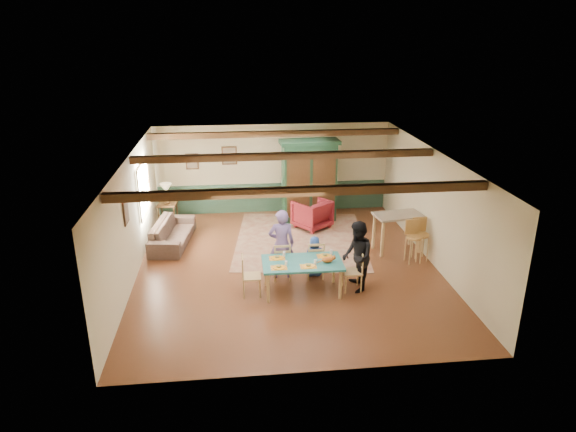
{
  "coord_description": "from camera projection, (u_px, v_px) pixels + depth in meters",
  "views": [
    {
      "loc": [
        -1.21,
        -11.0,
        5.38
      ],
      "look_at": [
        0.05,
        0.38,
        1.15
      ],
      "focal_mm": 32.0,
      "sensor_mm": 36.0,
      "label": 1
    }
  ],
  "objects": [
    {
      "name": "floor",
      "position": [
        288.0,
        267.0,
        12.25
      ],
      "size": [
        8.0,
        8.0,
        0.0
      ],
      "primitive_type": "plane",
      "color": "#4F2616",
      "rests_on": "ground"
    },
    {
      "name": "picture_back_b",
      "position": [
        192.0,
        161.0,
        15.13
      ],
      "size": [
        0.38,
        0.04,
        0.48
      ],
      "primitive_type": null,
      "color": "gray",
      "rests_on": "wall_back"
    },
    {
      "name": "dining_chair_far_right",
      "position": [
        315.0,
        259.0,
        11.61
      ],
      "size": [
        0.4,
        0.42,
        0.9
      ],
      "primitive_type": null,
      "rotation": [
        0.0,
        0.0,
        3.13
      ],
      "color": "tan",
      "rests_on": "floor"
    },
    {
      "name": "ceiling_beam_front",
      "position": [
        301.0,
        191.0,
        9.2
      ],
      "size": [
        6.95,
        0.16,
        0.16
      ],
      "primitive_type": "cube",
      "color": "#311E0D",
      "rests_on": "ceiling"
    },
    {
      "name": "counter_table",
      "position": [
        397.0,
        233.0,
        12.97
      ],
      "size": [
        1.27,
        0.85,
        0.99
      ],
      "primitive_type": null,
      "rotation": [
        0.0,
        0.0,
        0.14
      ],
      "color": "tan",
      "rests_on": "floor"
    },
    {
      "name": "armoire",
      "position": [
        309.0,
        181.0,
        14.85
      ],
      "size": [
        1.72,
        0.76,
        2.39
      ],
      "primitive_type": "cube",
      "rotation": [
        0.0,
        0.0,
        0.05
      ],
      "color": "#13311E",
      "rests_on": "floor"
    },
    {
      "name": "dining_table",
      "position": [
        302.0,
        277.0,
        10.97
      ],
      "size": [
        1.71,
        0.96,
        0.71
      ],
      "primitive_type": null,
      "rotation": [
        0.0,
        0.0,
        -0.01
      ],
      "color": "#216867",
      "rests_on": "floor"
    },
    {
      "name": "cat",
      "position": [
        327.0,
        259.0,
        10.78
      ],
      "size": [
        0.34,
        0.14,
        0.17
      ],
      "primitive_type": null,
      "rotation": [
        0.0,
        0.0,
        -0.01
      ],
      "color": "#CB6123",
      "rests_on": "dining_table"
    },
    {
      "name": "place_setting_near_left",
      "position": [
        279.0,
        266.0,
        10.56
      ],
      "size": [
        0.38,
        0.29,
        0.11
      ],
      "primitive_type": null,
      "rotation": [
        0.0,
        0.0,
        -0.01
      ],
      "color": "#FEA921",
      "rests_on": "dining_table"
    },
    {
      "name": "wall_right",
      "position": [
        434.0,
        208.0,
        12.14
      ],
      "size": [
        0.02,
        8.0,
        2.7
      ],
      "primitive_type": "cube",
      "color": "beige",
      "rests_on": "floor"
    },
    {
      "name": "ceiling_beam_mid",
      "position": [
        286.0,
        156.0,
        11.72
      ],
      "size": [
        6.95,
        0.16,
        0.16
      ],
      "primitive_type": "cube",
      "color": "#311E0D",
      "rests_on": "ceiling"
    },
    {
      "name": "picture_left_wall",
      "position": [
        126.0,
        212.0,
        10.72
      ],
      "size": [
        0.04,
        0.42,
        0.52
      ],
      "primitive_type": null,
      "color": "gray",
      "rests_on": "wall_left"
    },
    {
      "name": "dining_chair_far_left",
      "position": [
        282.0,
        260.0,
        11.53
      ],
      "size": [
        0.4,
        0.42,
        0.9
      ],
      "primitive_type": null,
      "rotation": [
        0.0,
        0.0,
        3.13
      ],
      "color": "tan",
      "rests_on": "floor"
    },
    {
      "name": "bar_stool_left",
      "position": [
        414.0,
        242.0,
        12.31
      ],
      "size": [
        0.4,
        0.44,
        1.05
      ],
      "primitive_type": null,
      "rotation": [
        0.0,
        0.0,
        0.08
      ],
      "color": "#B68747",
      "rests_on": "floor"
    },
    {
      "name": "person_child",
      "position": [
        315.0,
        256.0,
        11.67
      ],
      "size": [
        0.47,
        0.31,
        0.95
      ],
      "primitive_type": "imported",
      "rotation": [
        0.0,
        0.0,
        3.13
      ],
      "color": "navy",
      "rests_on": "floor"
    },
    {
      "name": "armchair",
      "position": [
        312.0,
        214.0,
        14.5
      ],
      "size": [
        1.24,
        1.25,
        0.82
      ],
      "primitive_type": "imported",
      "rotation": [
        0.0,
        0.0,
        -2.51
      ],
      "color": "#55111A",
      "rests_on": "floor"
    },
    {
      "name": "picture_back_a",
      "position": [
        229.0,
        156.0,
        15.19
      ],
      "size": [
        0.45,
        0.04,
        0.55
      ],
      "primitive_type": null,
      "color": "gray",
      "rests_on": "wall_back"
    },
    {
      "name": "wainscot_back",
      "position": [
        273.0,
        197.0,
        15.8
      ],
      "size": [
        6.95,
        0.03,
        0.9
      ],
      "primitive_type": "cube",
      "color": "#223E2E",
      "rests_on": "floor"
    },
    {
      "name": "wall_left",
      "position": [
        132.0,
        220.0,
        11.42
      ],
      "size": [
        0.02,
        8.0,
        2.7
      ],
      "primitive_type": "cube",
      "color": "beige",
      "rests_on": "floor"
    },
    {
      "name": "ceiling",
      "position": [
        287.0,
        156.0,
        11.31
      ],
      "size": [
        7.0,
        8.0,
        0.02
      ],
      "primitive_type": "cube",
      "color": "white",
      "rests_on": "wall_back"
    },
    {
      "name": "sofa",
      "position": [
        172.0,
        233.0,
        13.45
      ],
      "size": [
        1.1,
        2.21,
        0.62
      ],
      "primitive_type": "imported",
      "rotation": [
        0.0,
        0.0,
        1.44
      ],
      "color": "#3F2E27",
      "rests_on": "floor"
    },
    {
      "name": "table_lamp",
      "position": [
        166.0,
        194.0,
        14.52
      ],
      "size": [
        0.33,
        0.33,
        0.59
      ],
      "primitive_type": null,
      "rotation": [
        0.0,
        0.0,
        0.01
      ],
      "color": "beige",
      "rests_on": "end_table"
    },
    {
      "name": "place_setting_far_right",
      "position": [
        325.0,
        254.0,
        11.1
      ],
      "size": [
        0.38,
        0.29,
        0.11
      ],
      "primitive_type": null,
      "rotation": [
        0.0,
        0.0,
        -0.01
      ],
      "color": "#FEA921",
      "rests_on": "dining_table"
    },
    {
      "name": "end_table",
      "position": [
        168.0,
        214.0,
        14.73
      ],
      "size": [
        0.57,
        0.57,
        0.65
      ],
      "primitive_type": null,
      "rotation": [
        0.0,
        0.0,
        -0.09
      ],
      "color": "#311E0D",
      "rests_on": "floor"
    },
    {
      "name": "window_left",
      "position": [
        144.0,
        188.0,
        12.94
      ],
      "size": [
        0.06,
        1.6,
        1.3
      ],
      "primitive_type": null,
      "color": "white",
      "rests_on": "wall_left"
    },
    {
      "name": "ceiling_beam_back",
      "position": [
        276.0,
        134.0,
        14.14
      ],
      "size": [
        6.95,
        0.16,
        0.16
      ],
      "primitive_type": "cube",
      "color": "#311E0D",
      "rests_on": "ceiling"
    },
    {
      "name": "person_man",
      "position": [
        281.0,
        244.0,
        11.48
      ],
      "size": [
        0.6,
        0.4,
        1.63
      ],
      "primitive_type": "imported",
      "rotation": [
        0.0,
        0.0,
        3.13
      ],
      "color": "slate",
      "rests_on": "floor"
    },
    {
      "name": "place_setting_near_center",
      "position": [
        308.0,
        264.0,
        10.62
      ],
      "size": [
        0.38,
        0.29,
        0.11
      ],
      "primitive_type": null,
      "rotation": [
        0.0,
        0.0,
        -0.01
      ],
      "color": "#FEA921",
      "rests_on": "dining_table"
    },
    {
      "name": "area_rug",
      "position": [
        300.0,
        240.0,
        13.8
      ],
      "size": [
        3.83,
        4.39,
        0.01
      ],
      "primitive_type": "cube",
      "rotation": [
        0.0,
        0.0,
        -0.12
      ],
      "color": "tan",
      "rests_on": "floor"
    },
    {
      "name": "bar_stool_right",
      "position": [
        421.0,
        240.0,
        12.46
      ],
      "size": [
        0.39,
        0.42,
        1.05
      ],
      "primitive_type": null,
      "rotation": [
        0.0,
        0.0,
        0.04
      ],
      "color": "#B68747",
      "rests_on": "floor"
    },
    {
      "name": "dining_chair_end_right",
      "position": [
        352.0,
        271.0,
        11.04
      ],
      "size": [
        0.42,
        0.4,
        0.9
      ],
      "primitive_type": null,
      "rotation": [
        0.0,
        0.0,
        -1.58
      ],
      "color": "tan",
      "rests_on": "floor"
    },
    {
      "name": "place_setting_far_left",
      "position": [
        277.0,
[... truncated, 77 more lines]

